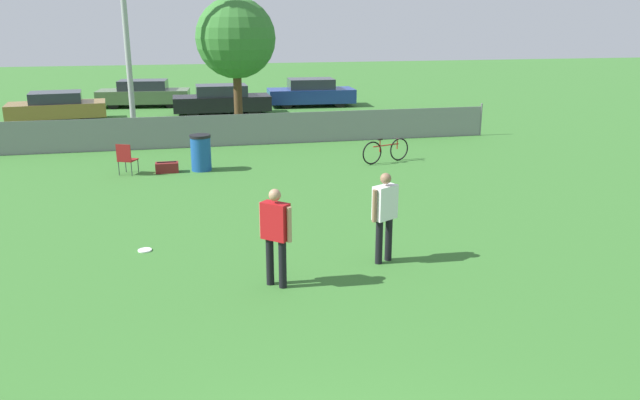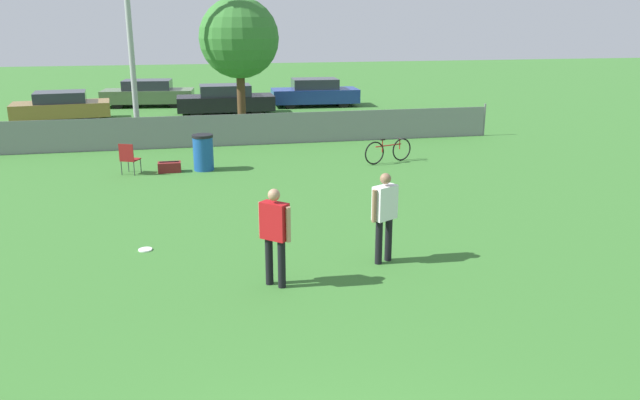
% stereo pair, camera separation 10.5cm
% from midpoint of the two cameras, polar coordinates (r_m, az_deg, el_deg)
% --- Properties ---
extents(fence_backline, '(20.18, 0.07, 1.21)m').
position_cam_midpoint_polar(fence_backline, '(22.04, -9.83, 6.25)').
color(fence_backline, gray).
rests_on(fence_backline, ground_plane).
extents(tree_near_pole, '(2.99, 2.99, 5.09)m').
position_cam_midpoint_polar(tree_near_pole, '(24.21, -7.83, 14.42)').
color(tree_near_pole, '#4C331E').
rests_on(tree_near_pole, ground_plane).
extents(player_receiver_white, '(0.55, 0.41, 1.67)m').
position_cam_midpoint_polar(player_receiver_white, '(11.22, 5.67, -0.99)').
color(player_receiver_white, black).
rests_on(player_receiver_white, ground_plane).
extents(player_thrower_red, '(0.48, 0.47, 1.67)m').
position_cam_midpoint_polar(player_thrower_red, '(10.17, -4.38, -2.78)').
color(player_thrower_red, black).
rests_on(player_thrower_red, ground_plane).
extents(frisbee_disc, '(0.26, 0.26, 0.03)m').
position_cam_midpoint_polar(frisbee_disc, '(12.48, -15.96, -4.43)').
color(frisbee_disc, white).
rests_on(frisbee_disc, ground_plane).
extents(folding_chair_sideline, '(0.58, 0.59, 0.90)m').
position_cam_midpoint_polar(folding_chair_sideline, '(18.55, -17.46, 3.73)').
color(folding_chair_sideline, '#333338').
rests_on(folding_chair_sideline, ground_plane).
extents(bicycle_sideline, '(1.68, 0.67, 0.76)m').
position_cam_midpoint_polar(bicycle_sideline, '(19.40, 5.89, 4.51)').
color(bicycle_sideline, black).
rests_on(bicycle_sideline, ground_plane).
extents(trash_bin, '(0.61, 0.61, 1.06)m').
position_cam_midpoint_polar(trash_bin, '(18.57, -11.00, 4.28)').
color(trash_bin, '#194C99').
rests_on(trash_bin, ground_plane).
extents(gear_bag_sideline, '(0.65, 0.36, 0.32)m').
position_cam_midpoint_polar(gear_bag_sideline, '(18.62, -13.96, 2.91)').
color(gear_bag_sideline, maroon).
rests_on(gear_bag_sideline, ground_plane).
extents(parked_car_tan, '(4.19, 2.26, 1.26)m').
position_cam_midpoint_polar(parked_car_tan, '(29.58, -23.03, 7.86)').
color(parked_car_tan, black).
rests_on(parked_car_tan, ground_plane).
extents(parked_car_olive, '(4.62, 2.17, 1.33)m').
position_cam_midpoint_polar(parked_car_olive, '(33.14, -15.90, 9.34)').
color(parked_car_olive, black).
rests_on(parked_car_olive, ground_plane).
extents(parked_car_dark, '(4.42, 1.73, 1.36)m').
position_cam_midpoint_polar(parked_car_dark, '(29.59, -9.07, 9.01)').
color(parked_car_dark, black).
rests_on(parked_car_dark, ground_plane).
extents(parked_car_blue, '(4.42, 2.04, 1.38)m').
position_cam_midpoint_polar(parked_car_blue, '(32.09, -0.93, 9.78)').
color(parked_car_blue, black).
rests_on(parked_car_blue, ground_plane).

